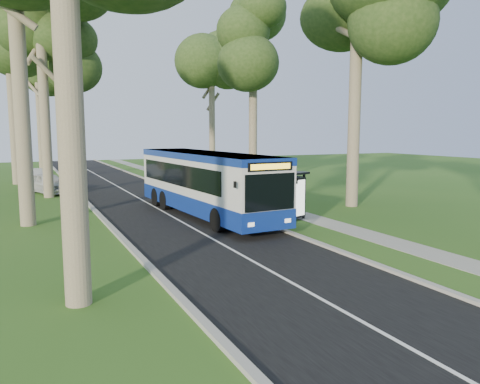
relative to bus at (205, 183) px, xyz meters
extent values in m
plane|color=#2F591C|center=(1.78, -6.68, -1.77)|extent=(120.00, 120.00, 0.00)
cube|color=black|center=(-1.72, 3.32, -1.76)|extent=(7.00, 100.00, 0.02)
cube|color=#9E9B93|center=(1.78, 3.32, -1.71)|extent=(0.25, 100.00, 0.12)
cube|color=#9E9B93|center=(-5.22, 3.32, -1.71)|extent=(0.25, 100.00, 0.12)
cube|color=white|center=(-1.72, 3.32, -1.75)|extent=(0.12, 100.00, 0.00)
cube|color=gray|center=(4.78, 3.32, -1.76)|extent=(1.50, 100.00, 0.02)
cube|color=silver|center=(0.00, 0.01, 0.13)|extent=(3.49, 12.99, 3.05)
cube|color=navy|center=(0.00, 0.01, -0.97)|extent=(3.52, 13.02, 0.86)
cube|color=navy|center=(0.00, 0.01, 1.48)|extent=(3.52, 13.02, 0.34)
cube|color=black|center=(0.00, -6.43, 0.26)|extent=(2.41, 0.20, 1.55)
cube|color=yellow|center=(0.00, -6.46, 1.33)|extent=(1.92, 0.14, 0.24)
cube|color=black|center=(0.00, -6.36, -1.24)|extent=(2.57, 0.28, 0.32)
cylinder|color=black|center=(-1.22, -3.95, -1.22)|extent=(0.37, 1.13, 1.11)
cylinder|color=black|center=(1.22, -3.95, -1.22)|extent=(0.37, 1.13, 1.11)
cylinder|color=black|center=(-1.22, 3.76, -1.22)|extent=(0.37, 1.13, 1.11)
cylinder|color=black|center=(1.22, 3.76, -1.22)|extent=(0.37, 1.13, 1.11)
cylinder|color=gray|center=(2.08, -4.77, -0.59)|extent=(0.08, 0.08, 2.36)
cube|color=navy|center=(2.08, -4.77, 0.26)|extent=(0.10, 0.33, 0.59)
cylinder|color=yellow|center=(2.05, -4.77, 0.40)|extent=(0.06, 0.21, 0.21)
cube|color=white|center=(2.08, -4.77, -0.40)|extent=(0.11, 0.29, 0.38)
cube|color=black|center=(3.98, -3.18, -0.60)|extent=(0.12, 0.12, 2.35)
cube|color=black|center=(3.98, -0.77, -0.60)|extent=(0.12, 0.12, 2.35)
cube|color=black|center=(3.40, -1.97, 0.63)|extent=(2.43, 3.23, 0.11)
cube|color=silver|center=(4.06, -1.97, -0.50)|extent=(0.85, 2.27, 1.88)
cube|color=black|center=(3.40, -3.29, -0.60)|extent=(0.98, 0.48, 2.07)
cube|color=white|center=(3.40, -3.38, -0.60)|extent=(0.76, 0.29, 1.84)
cube|color=black|center=(3.68, -1.69, -1.35)|extent=(0.91, 1.71, 0.06)
cylinder|color=black|center=(3.60, 0.67, -1.26)|extent=(0.57, 0.57, 1.03)
cylinder|color=black|center=(3.60, 0.67, -0.72)|extent=(0.62, 0.62, 0.06)
imported|color=silver|center=(-7.13, 13.50, -1.02)|extent=(3.17, 4.79, 1.51)
imported|color=#AEB2B7|center=(-7.42, 19.76, -1.08)|extent=(1.51, 4.25, 1.40)
cylinder|color=#7A6B56|center=(-7.72, -10.68, 3.93)|extent=(0.69, 0.69, 11.40)
cylinder|color=#7A6B56|center=(-8.72, 1.32, 4.48)|extent=(0.72, 0.72, 12.50)
cylinder|color=#7A6B56|center=(-7.22, 11.32, 3.70)|extent=(0.67, 0.67, 10.95)
ellipsoid|color=#243F18|center=(-7.22, 11.32, 9.49)|extent=(5.20, 5.20, 7.51)
cylinder|color=#7A6B56|center=(-9.22, 21.32, 4.76)|extent=(0.73, 0.73, 13.07)
ellipsoid|color=#243F18|center=(-9.22, 21.32, 11.67)|extent=(5.20, 5.20, 8.96)
cylinder|color=#7A6B56|center=(-6.72, 31.32, 3.92)|extent=(0.69, 0.69, 11.38)
ellipsoid|color=#243F18|center=(-6.72, 31.32, 9.93)|extent=(5.20, 5.20, 7.80)
cylinder|color=#7A6B56|center=(9.28, -0.68, 4.59)|extent=(0.72, 0.72, 12.73)
cylinder|color=#7A6B56|center=(8.58, 11.32, 3.82)|extent=(0.68, 0.68, 11.19)
ellipsoid|color=#243F18|center=(8.58, 11.32, 9.73)|extent=(5.20, 5.20, 7.67)
cylinder|color=#7A6B56|center=(9.78, 23.32, 3.11)|extent=(0.64, 0.64, 9.77)
ellipsoid|color=#243F18|center=(9.78, 23.32, 8.27)|extent=(5.20, 5.20, 6.70)
camera|label=1|loc=(-8.94, -23.28, 2.78)|focal=35.00mm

